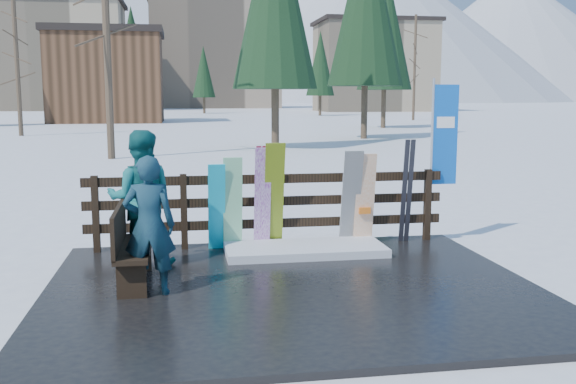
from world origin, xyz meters
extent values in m
plane|color=white|center=(0.00, 0.00, 0.00)|extent=(700.00, 700.00, 0.00)
cube|color=black|center=(0.00, 0.00, 0.04)|extent=(6.00, 5.00, 0.08)
cube|color=black|center=(-2.60, 2.20, 0.66)|extent=(0.10, 0.10, 1.15)
cube|color=black|center=(-1.30, 2.20, 0.66)|extent=(0.10, 0.10, 1.15)
cube|color=black|center=(0.00, 2.20, 0.66)|extent=(0.10, 0.10, 1.15)
cube|color=black|center=(1.30, 2.20, 0.66)|extent=(0.10, 0.10, 1.15)
cube|color=black|center=(2.60, 2.20, 0.66)|extent=(0.10, 0.10, 1.15)
cube|color=black|center=(0.00, 2.20, 0.43)|extent=(5.60, 0.05, 0.14)
cube|color=black|center=(0.00, 2.20, 0.78)|extent=(5.60, 0.05, 0.14)
cube|color=black|center=(0.00, 2.20, 1.13)|extent=(5.60, 0.05, 0.14)
cube|color=white|center=(0.46, 1.60, 0.14)|extent=(2.36, 1.00, 0.12)
cube|color=black|center=(-1.92, 0.42, 0.53)|extent=(0.40, 1.50, 0.06)
cube|color=black|center=(-1.92, -0.18, 0.30)|extent=(0.34, 0.06, 0.45)
cube|color=black|center=(-1.92, 1.02, 0.30)|extent=(0.34, 0.06, 0.45)
cube|color=black|center=(-2.10, 0.42, 0.80)|extent=(0.05, 1.50, 0.50)
cube|color=#13C9EA|center=(-0.81, 1.98, 0.75)|extent=(0.25, 0.34, 1.33)
cube|color=white|center=(-0.57, 1.98, 0.79)|extent=(0.28, 0.25, 1.42)
cube|color=#D5FF1C|center=(0.05, 1.98, 0.90)|extent=(0.30, 0.41, 1.64)
cube|color=white|center=(-0.12, 1.98, 0.86)|extent=(0.25, 0.35, 1.57)
cube|color=black|center=(1.26, 1.98, 0.83)|extent=(0.30, 0.34, 1.50)
cube|color=white|center=(1.48, 1.98, 0.80)|extent=(0.30, 0.24, 1.45)
cube|color=maroon|center=(-0.18, 2.05, 0.87)|extent=(0.08, 0.28, 1.58)
cube|color=maroon|center=(-0.09, 2.05, 0.87)|extent=(0.07, 0.28, 1.58)
cube|color=black|center=(2.15, 2.05, 0.91)|extent=(0.08, 0.23, 1.65)
cube|color=black|center=(2.24, 2.05, 0.91)|extent=(0.08, 0.23, 1.65)
cylinder|color=silver|center=(2.66, 2.25, 1.38)|extent=(0.04, 0.04, 2.60)
cube|color=blue|center=(2.88, 2.25, 1.78)|extent=(0.42, 0.02, 1.60)
imported|color=#1C4F58|center=(-1.70, -0.04, 0.90)|extent=(0.62, 0.43, 1.65)
imported|color=#146263|center=(-1.88, 1.29, 1.01)|extent=(0.93, 0.74, 1.87)
cube|color=tan|center=(-22.00, 110.00, 9.00)|extent=(22.00, 14.00, 18.00)
cube|color=black|center=(-22.00, 110.00, 18.30)|extent=(23.10, 14.70, 0.60)
cube|color=gray|center=(6.00, 130.00, 11.00)|extent=(26.00, 16.00, 22.00)
cube|color=tan|center=(30.00, 95.00, 7.00)|extent=(18.00, 12.00, 14.00)
cube|color=black|center=(30.00, 95.00, 14.30)|extent=(18.90, 12.60, 0.60)
cube|color=brown|center=(-8.00, 55.00, 4.00)|extent=(10.00, 8.00, 8.00)
cube|color=black|center=(-8.00, 55.00, 8.30)|extent=(10.50, 8.40, 0.60)
cylinder|color=#382B1E|center=(-4.00, 18.00, 5.87)|extent=(0.28, 0.28, 11.73)
cone|color=black|center=(3.00, 22.00, 5.46)|extent=(3.93, 3.93, 10.93)
cone|color=black|center=(9.00, 28.00, 5.96)|extent=(4.29, 4.29, 11.93)
cylinder|color=#382B1E|center=(-11.00, 34.00, 4.33)|extent=(0.28, 0.28, 8.67)
cone|color=black|center=(14.00, 40.00, 5.80)|extent=(4.17, 4.17, 11.59)
cylinder|color=#382B1E|center=(22.00, 55.00, 5.23)|extent=(0.28, 0.28, 10.45)
cone|color=black|center=(-6.00, 60.00, 5.40)|extent=(3.89, 3.89, 10.81)
cone|color=black|center=(16.00, 72.00, 4.98)|extent=(3.58, 3.58, 9.95)
cone|color=black|center=(2.00, 85.00, 4.50)|extent=(3.24, 3.24, 9.00)
cone|color=white|center=(90.00, 310.00, 40.00)|extent=(200.00, 200.00, 80.00)
cone|color=white|center=(180.00, 330.00, 35.00)|extent=(180.00, 180.00, 70.00)
camera|label=1|loc=(-1.31, -7.53, 2.39)|focal=40.00mm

